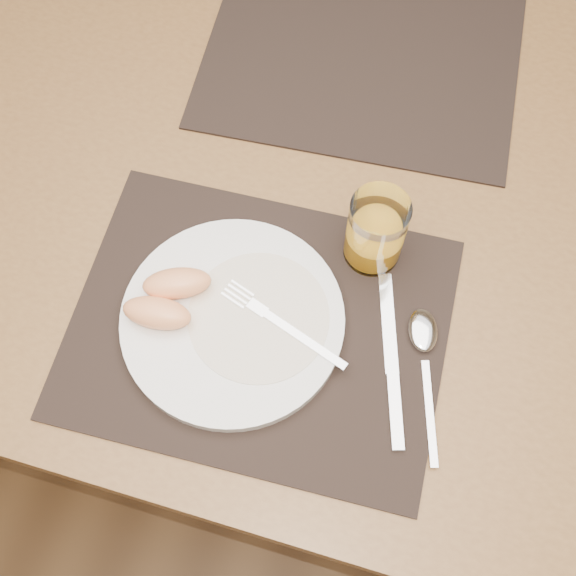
# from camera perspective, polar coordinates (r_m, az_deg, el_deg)

# --- Properties ---
(ground) EXTENTS (5.00, 5.00, 0.00)m
(ground) POSITION_cam_1_polar(r_m,az_deg,el_deg) (1.66, 1.37, -5.79)
(ground) COLOR brown
(ground) RESTS_ON ground
(table) EXTENTS (1.40, 0.90, 0.75)m
(table) POSITION_cam_1_polar(r_m,az_deg,el_deg) (1.04, 2.17, 5.87)
(table) COLOR brown
(table) RESTS_ON ground
(placemat_near) EXTENTS (0.46, 0.37, 0.00)m
(placemat_near) POSITION_cam_1_polar(r_m,az_deg,el_deg) (0.88, -2.31, -3.08)
(placemat_near) COLOR black
(placemat_near) RESTS_ON table
(placemat_far) EXTENTS (0.47, 0.38, 0.00)m
(placemat_far) POSITION_cam_1_polar(r_m,az_deg,el_deg) (1.10, 5.79, 17.56)
(placemat_far) COLOR black
(placemat_far) RESTS_ON table
(plate) EXTENTS (0.27, 0.27, 0.02)m
(plate) POSITION_cam_1_polar(r_m,az_deg,el_deg) (0.87, -4.39, -2.54)
(plate) COLOR white
(plate) RESTS_ON placemat_near
(plate_dressing) EXTENTS (0.17, 0.17, 0.00)m
(plate_dressing) POSITION_cam_1_polar(r_m,az_deg,el_deg) (0.86, -2.34, -2.25)
(plate_dressing) COLOR white
(plate_dressing) RESTS_ON plate
(fork) EXTENTS (0.17, 0.07, 0.00)m
(fork) POSITION_cam_1_polar(r_m,az_deg,el_deg) (0.86, -1.13, -2.46)
(fork) COLOR silver
(fork) RESTS_ON plate
(knife) EXTENTS (0.08, 0.21, 0.01)m
(knife) POSITION_cam_1_polar(r_m,az_deg,el_deg) (0.86, 8.24, -6.70)
(knife) COLOR silver
(knife) RESTS_ON placemat_near
(spoon) EXTENTS (0.08, 0.19, 0.01)m
(spoon) POSITION_cam_1_polar(r_m,az_deg,el_deg) (0.88, 10.68, -4.22)
(spoon) COLOR silver
(spoon) RESTS_ON placemat_near
(juice_glass) EXTENTS (0.07, 0.07, 0.11)m
(juice_glass) POSITION_cam_1_polar(r_m,az_deg,el_deg) (0.88, 6.92, 4.31)
(juice_glass) COLOR white
(juice_glass) RESTS_ON placemat_near
(grapefruit_wedges) EXTENTS (0.10, 0.10, 0.03)m
(grapefruit_wedges) POSITION_cam_1_polar(r_m,az_deg,el_deg) (0.87, -9.54, -0.78)
(grapefruit_wedges) COLOR #FDA767
(grapefruit_wedges) RESTS_ON plate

